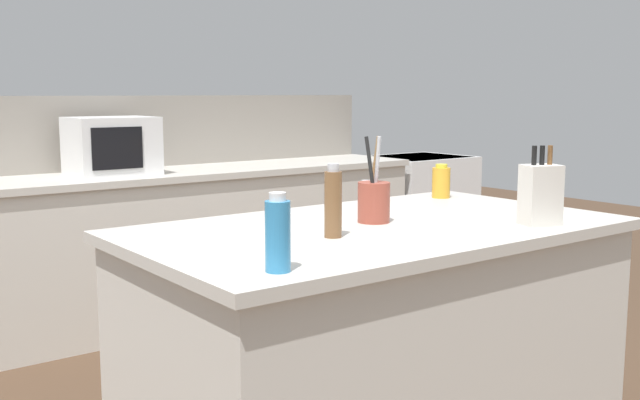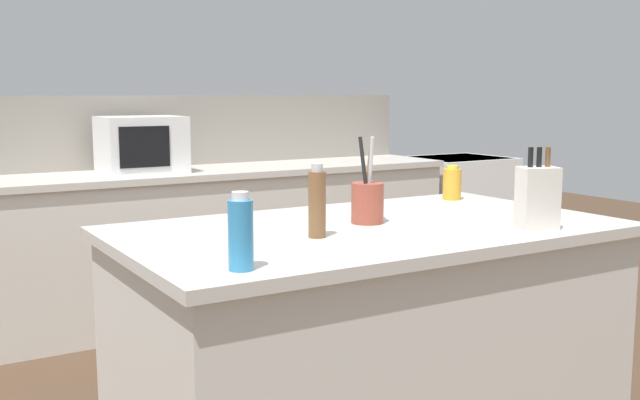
{
  "view_description": "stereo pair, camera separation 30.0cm",
  "coord_description": "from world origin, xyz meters",
  "px_view_note": "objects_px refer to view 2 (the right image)",
  "views": [
    {
      "loc": [
        -1.79,
        -2.03,
        1.42
      ],
      "look_at": [
        0.0,
        0.35,
        0.99
      ],
      "focal_mm": 42.0,
      "sensor_mm": 36.0,
      "label": 1
    },
    {
      "loc": [
        -1.54,
        -2.2,
        1.42
      ],
      "look_at": [
        0.0,
        0.35,
        0.99
      ],
      "focal_mm": 42.0,
      "sensor_mm": 36.0,
      "label": 2
    }
  ],
  "objects_px": {
    "salt_shaker": "(368,196)",
    "honey_jar": "(452,183)",
    "utensil_crock": "(367,201)",
    "dish_soap_bottle": "(241,233)",
    "range_oven": "(456,215)",
    "microwave": "(142,145)",
    "knife_block": "(538,197)",
    "pepper_grinder": "(317,203)"
  },
  "relations": [
    {
      "from": "range_oven",
      "to": "utensil_crock",
      "type": "xyz_separation_m",
      "value": [
        -2.35,
        -2.15,
        0.56
      ]
    },
    {
      "from": "utensil_crock",
      "to": "microwave",
      "type": "bearing_deg",
      "value": 94.05
    },
    {
      "from": "microwave",
      "to": "range_oven",
      "type": "bearing_deg",
      "value": -0.0
    },
    {
      "from": "range_oven",
      "to": "salt_shaker",
      "type": "height_order",
      "value": "salt_shaker"
    },
    {
      "from": "dish_soap_bottle",
      "to": "honey_jar",
      "type": "height_order",
      "value": "dish_soap_bottle"
    },
    {
      "from": "pepper_grinder",
      "to": "honey_jar",
      "type": "xyz_separation_m",
      "value": [
        0.98,
        0.45,
        -0.04
      ]
    },
    {
      "from": "range_oven",
      "to": "microwave",
      "type": "xyz_separation_m",
      "value": [
        -2.5,
        0.0,
        0.64
      ]
    },
    {
      "from": "pepper_grinder",
      "to": "utensil_crock",
      "type": "bearing_deg",
      "value": 24.91
    },
    {
      "from": "range_oven",
      "to": "honey_jar",
      "type": "distance_m",
      "value": 2.55
    },
    {
      "from": "range_oven",
      "to": "microwave",
      "type": "distance_m",
      "value": 2.59
    },
    {
      "from": "microwave",
      "to": "honey_jar",
      "type": "relative_size",
      "value": 3.08
    },
    {
      "from": "knife_block",
      "to": "dish_soap_bottle",
      "type": "height_order",
      "value": "knife_block"
    },
    {
      "from": "utensil_crock",
      "to": "honey_jar",
      "type": "height_order",
      "value": "utensil_crock"
    },
    {
      "from": "range_oven",
      "to": "dish_soap_bottle",
      "type": "distance_m",
      "value": 4.05
    },
    {
      "from": "knife_block",
      "to": "range_oven",
      "type": "bearing_deg",
      "value": 74.09
    },
    {
      "from": "range_oven",
      "to": "dish_soap_bottle",
      "type": "height_order",
      "value": "dish_soap_bottle"
    },
    {
      "from": "knife_block",
      "to": "salt_shaker",
      "type": "xyz_separation_m",
      "value": [
        -0.24,
        0.69,
        -0.06
      ]
    },
    {
      "from": "range_oven",
      "to": "dish_soap_bottle",
      "type": "xyz_separation_m",
      "value": [
        -3.07,
        -2.59,
        0.57
      ]
    },
    {
      "from": "range_oven",
      "to": "utensil_crock",
      "type": "height_order",
      "value": "utensil_crock"
    },
    {
      "from": "knife_block",
      "to": "honey_jar",
      "type": "bearing_deg",
      "value": 92.62
    },
    {
      "from": "knife_block",
      "to": "utensil_crock",
      "type": "relative_size",
      "value": 0.91
    },
    {
      "from": "salt_shaker",
      "to": "honey_jar",
      "type": "xyz_separation_m",
      "value": [
        0.48,
        0.02,
        0.02
      ]
    },
    {
      "from": "microwave",
      "to": "knife_block",
      "type": "relative_size",
      "value": 1.65
    },
    {
      "from": "range_oven",
      "to": "knife_block",
      "type": "distance_m",
      "value": 3.25
    },
    {
      "from": "range_oven",
      "to": "salt_shaker",
      "type": "xyz_separation_m",
      "value": [
        -2.15,
        -1.87,
        0.53
      ]
    },
    {
      "from": "range_oven",
      "to": "utensil_crock",
      "type": "relative_size",
      "value": 2.87
    },
    {
      "from": "salt_shaker",
      "to": "range_oven",
      "type": "bearing_deg",
      "value": 41.02
    },
    {
      "from": "pepper_grinder",
      "to": "salt_shaker",
      "type": "distance_m",
      "value": 0.66
    },
    {
      "from": "range_oven",
      "to": "microwave",
      "type": "relative_size",
      "value": 1.92
    },
    {
      "from": "range_oven",
      "to": "pepper_grinder",
      "type": "distance_m",
      "value": 3.56
    },
    {
      "from": "utensil_crock",
      "to": "salt_shaker",
      "type": "relative_size",
      "value": 2.74
    },
    {
      "from": "knife_block",
      "to": "utensil_crock",
      "type": "distance_m",
      "value": 0.6
    },
    {
      "from": "salt_shaker",
      "to": "pepper_grinder",
      "type": "bearing_deg",
      "value": -139.86
    },
    {
      "from": "utensil_crock",
      "to": "dish_soap_bottle",
      "type": "xyz_separation_m",
      "value": [
        -0.72,
        -0.43,
        0.02
      ]
    },
    {
      "from": "honey_jar",
      "to": "range_oven",
      "type": "bearing_deg",
      "value": 47.79
    },
    {
      "from": "range_oven",
      "to": "honey_jar",
      "type": "height_order",
      "value": "honey_jar"
    },
    {
      "from": "dish_soap_bottle",
      "to": "honey_jar",
      "type": "xyz_separation_m",
      "value": [
        1.4,
        0.74,
        -0.03
      ]
    },
    {
      "from": "honey_jar",
      "to": "microwave",
      "type": "bearing_deg",
      "value": 114.25
    },
    {
      "from": "pepper_grinder",
      "to": "honey_jar",
      "type": "height_order",
      "value": "pepper_grinder"
    },
    {
      "from": "pepper_grinder",
      "to": "dish_soap_bottle",
      "type": "bearing_deg",
      "value": -145.01
    },
    {
      "from": "salt_shaker",
      "to": "dish_soap_bottle",
      "type": "distance_m",
      "value": 1.17
    },
    {
      "from": "salt_shaker",
      "to": "honey_jar",
      "type": "distance_m",
      "value": 0.48
    }
  ]
}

